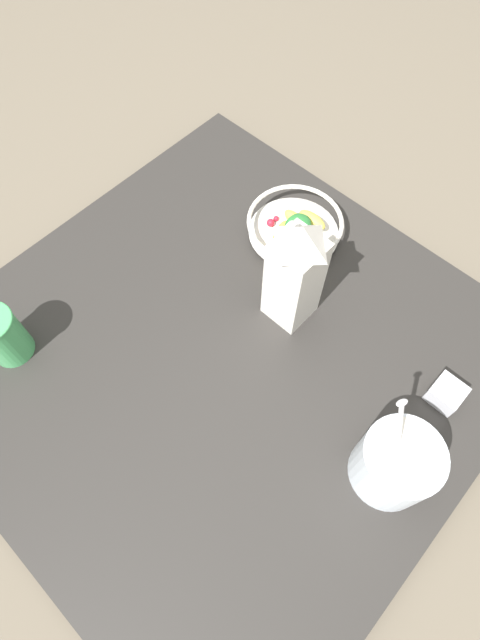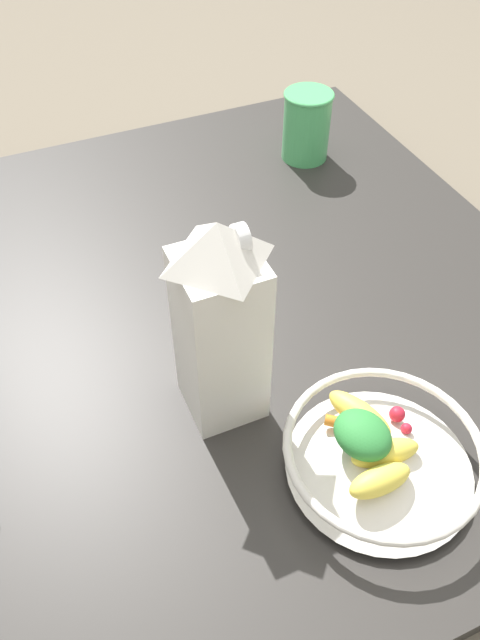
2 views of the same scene
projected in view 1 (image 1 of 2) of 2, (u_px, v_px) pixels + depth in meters
The scene contains 7 objects.
ground_plane at pixel (223, 358), 1.02m from camera, with size 6.00×6.00×0.00m, color #665B4C.
countertop at pixel (223, 355), 1.01m from camera, with size 0.99×0.99×0.03m.
fruit_bowl at pixel (295, 226), 1.11m from camera, with size 0.21×0.21×0.08m.
milk_carton at pixel (295, 274), 0.92m from camera, with size 0.08×0.08×0.27m.
yogurt_tub at pixel (396, 463), 0.82m from camera, with size 0.13×0.13×0.23m.
drinking_cup at pixel (1, 335), 0.94m from camera, with size 0.09×0.09×0.12m.
spice_jar at pixel (446, 394), 0.94m from camera, with size 0.06×0.06×0.04m.
Camera 1 is at (0.28, 0.31, 0.94)m, focal length 28.00 mm.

